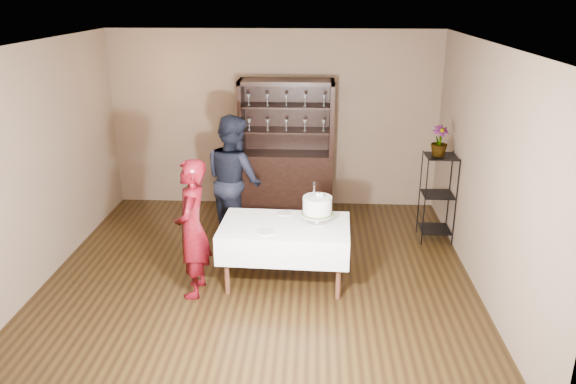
# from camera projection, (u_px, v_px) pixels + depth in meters

# --- Properties ---
(floor) EXTENTS (5.00, 5.00, 0.00)m
(floor) POSITION_uv_depth(u_px,v_px,m) (260.00, 276.00, 6.70)
(floor) COLOR black
(floor) RESTS_ON ground
(ceiling) EXTENTS (5.00, 5.00, 0.00)m
(ceiling) POSITION_uv_depth(u_px,v_px,m) (256.00, 44.00, 5.78)
(ceiling) COLOR white
(ceiling) RESTS_ON back_wall
(back_wall) EXTENTS (5.00, 0.02, 2.70)m
(back_wall) POSITION_uv_depth(u_px,v_px,m) (274.00, 120.00, 8.59)
(back_wall) COLOR #77634C
(back_wall) RESTS_ON floor
(wall_left) EXTENTS (0.02, 5.00, 2.70)m
(wall_left) POSITION_uv_depth(u_px,v_px,m) (38.00, 165.00, 6.36)
(wall_left) COLOR #77634C
(wall_left) RESTS_ON floor
(wall_right) EXTENTS (0.02, 5.00, 2.70)m
(wall_right) POSITION_uv_depth(u_px,v_px,m) (486.00, 172.00, 6.12)
(wall_right) COLOR #77634C
(wall_right) RESTS_ON floor
(china_hutch) EXTENTS (1.40, 0.48, 2.00)m
(china_hutch) POSITION_uv_depth(u_px,v_px,m) (286.00, 168.00, 8.58)
(china_hutch) COLOR black
(china_hutch) RESTS_ON floor
(plant_etagere) EXTENTS (0.42, 0.42, 1.20)m
(plant_etagere) POSITION_uv_depth(u_px,v_px,m) (438.00, 194.00, 7.50)
(plant_etagere) COLOR black
(plant_etagere) RESTS_ON floor
(cake_table) EXTENTS (1.49, 0.96, 0.73)m
(cake_table) POSITION_uv_depth(u_px,v_px,m) (285.00, 238.00, 6.40)
(cake_table) COLOR white
(cake_table) RESTS_ON floor
(woman) EXTENTS (0.38, 0.57, 1.56)m
(woman) POSITION_uv_depth(u_px,v_px,m) (192.00, 229.00, 6.09)
(woman) COLOR #3A0510
(woman) RESTS_ON floor
(man) EXTENTS (1.05, 1.07, 1.74)m
(man) POSITION_uv_depth(u_px,v_px,m) (234.00, 180.00, 7.38)
(man) COLOR black
(man) RESTS_ON floor
(cake) EXTENTS (0.37, 0.37, 0.51)m
(cake) POSITION_uv_depth(u_px,v_px,m) (317.00, 207.00, 6.30)
(cake) COLOR beige
(cake) RESTS_ON cake_table
(plate_near) EXTENTS (0.21, 0.21, 0.01)m
(plate_near) POSITION_uv_depth(u_px,v_px,m) (266.00, 232.00, 6.12)
(plate_near) COLOR beige
(plate_near) RESTS_ON cake_table
(plate_far) EXTENTS (0.21, 0.21, 0.01)m
(plate_far) POSITION_uv_depth(u_px,v_px,m) (285.00, 213.00, 6.64)
(plate_far) COLOR beige
(plate_far) RESTS_ON cake_table
(potted_plant) EXTENTS (0.27, 0.27, 0.40)m
(potted_plant) POSITION_uv_depth(u_px,v_px,m) (440.00, 141.00, 7.24)
(potted_plant) COLOR #4A6B33
(potted_plant) RESTS_ON plant_etagere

